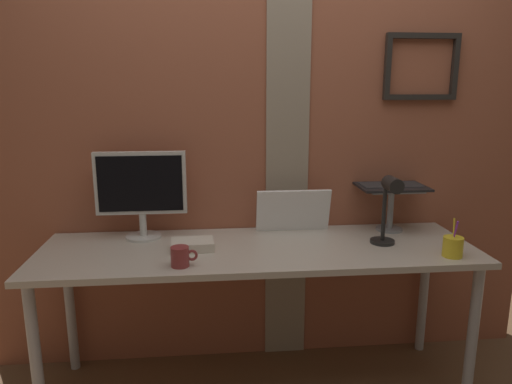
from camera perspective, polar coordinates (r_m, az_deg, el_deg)
brick_wall_back at (r=2.58m, az=1.09°, el=5.93°), size 3.01×0.16×2.44m
desk at (r=2.33m, az=0.24°, el=-8.33°), size 2.10×0.64×0.76m
monitor at (r=2.44m, az=-13.71°, el=0.52°), size 0.45×0.18×0.45m
laptop_stand at (r=2.62m, az=15.96°, el=-1.15°), size 0.28×0.22×0.23m
laptop at (r=2.66m, az=15.60°, el=1.92°), size 0.36×0.31×0.21m
whiteboard_panel at (r=2.52m, az=4.51°, el=-2.26°), size 0.39×0.07×0.23m
desk_lamp at (r=2.34m, az=15.69°, el=-1.31°), size 0.12×0.20×0.35m
pen_cup at (r=2.35m, az=22.65°, el=-6.09°), size 0.09×0.09×0.18m
coffee_mug at (r=2.08m, az=-9.09°, el=-7.70°), size 0.12×0.08×0.09m
paper_clutter_stack at (r=2.29m, az=-7.67°, el=-6.29°), size 0.21×0.15×0.04m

